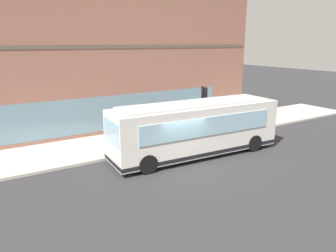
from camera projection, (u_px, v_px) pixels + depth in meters
name	position (u px, v px, depth m)	size (l,w,h in m)	color
ground	(179.00, 164.00, 16.90)	(120.00, 120.00, 0.00)	#2D2D30
sidewalk_curb	(138.00, 140.00, 20.88)	(4.53, 40.00, 0.15)	#B2ADA3
building_corner	(103.00, 54.00, 24.25)	(7.09, 22.78, 10.98)	#8C5B4C
city_bus_nearside	(196.00, 129.00, 17.99)	(3.04, 10.15, 3.07)	silver
traffic_light_near_corner	(203.00, 102.00, 20.63)	(0.32, 0.49, 3.45)	black
fire_hydrant	(124.00, 137.00, 20.12)	(0.35, 0.35, 0.74)	red
pedestrian_walking_along_curb	(114.00, 121.00, 21.31)	(0.32, 0.32, 1.80)	gold
pedestrian_by_light_pole	(146.00, 120.00, 22.37)	(0.32, 0.32, 1.55)	black
pedestrian_near_hydrant	(175.00, 120.00, 21.78)	(0.32, 0.32, 1.70)	silver
newspaper_vending_box	(172.00, 121.00, 23.86)	(0.44, 0.43, 0.90)	#263F99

